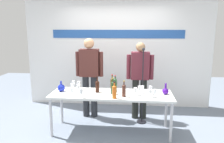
{
  "coord_description": "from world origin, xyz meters",
  "views": [
    {
      "loc": [
        0.39,
        -3.9,
        1.97
      ],
      "look_at": [
        0.0,
        0.15,
        1.14
      ],
      "focal_mm": 35.38,
      "sensor_mm": 36.0,
      "label": 1
    }
  ],
  "objects": [
    {
      "name": "wine_bottle_1",
      "position": [
        0.03,
        -0.02,
        0.88
      ],
      "size": [
        0.07,
        0.07,
        0.3
      ],
      "color": "#213A1D",
      "rests_on": "display_table"
    },
    {
      "name": "decanter_blue_left",
      "position": [
        -0.96,
        0.04,
        0.83
      ],
      "size": [
        0.14,
        0.14,
        0.2
      ],
      "color": "#1625AE",
      "rests_on": "display_table"
    },
    {
      "name": "wine_glass_left_5",
      "position": [
        -0.76,
        0.08,
        0.86
      ],
      "size": [
        0.07,
        0.07,
        0.15
      ],
      "color": "white",
      "rests_on": "display_table"
    },
    {
      "name": "wine_glass_right_5",
      "position": [
        0.44,
        -0.08,
        0.86
      ],
      "size": [
        0.07,
        0.07,
        0.15
      ],
      "color": "white",
      "rests_on": "display_table"
    },
    {
      "name": "wine_glass_right_2",
      "position": [
        0.72,
        0.02,
        0.87
      ],
      "size": [
        0.07,
        0.07,
        0.15
      ],
      "color": "white",
      "rests_on": "display_table"
    },
    {
      "name": "wine_bottle_4",
      "position": [
        -0.01,
        0.27,
        0.88
      ],
      "size": [
        0.07,
        0.07,
        0.3
      ],
      "color": "#452E0B",
      "rests_on": "display_table"
    },
    {
      "name": "wine_glass_left_3",
      "position": [
        -0.69,
        -0.18,
        0.85
      ],
      "size": [
        0.07,
        0.07,
        0.13
      ],
      "color": "white",
      "rests_on": "display_table"
    },
    {
      "name": "display_table",
      "position": [
        0.0,
        0.0,
        0.7
      ],
      "size": [
        2.24,
        0.7,
        0.76
      ],
      "color": "silver",
      "rests_on": "ground"
    },
    {
      "name": "microphone_stand",
      "position": [
        0.59,
        0.47,
        0.53
      ],
      "size": [
        0.2,
        0.2,
        1.57
      ],
      "color": "black",
      "rests_on": "ground"
    },
    {
      "name": "wine_glass_left_0",
      "position": [
        -0.8,
        0.3,
        0.86
      ],
      "size": [
        0.06,
        0.06,
        0.15
      ],
      "color": "white",
      "rests_on": "display_table"
    },
    {
      "name": "wine_glass_left_1",
      "position": [
        -0.65,
        0.18,
        0.88
      ],
      "size": [
        0.06,
        0.06,
        0.17
      ],
      "color": "white",
      "rests_on": "display_table"
    },
    {
      "name": "decanter_blue_right",
      "position": [
        0.99,
        0.04,
        0.82
      ],
      "size": [
        0.12,
        0.12,
        0.21
      ],
      "color": "#441392",
      "rests_on": "display_table"
    },
    {
      "name": "wine_glass_left_4",
      "position": [
        -0.49,
        -0.29,
        0.87
      ],
      "size": [
        0.06,
        0.06,
        0.16
      ],
      "color": "white",
      "rests_on": "display_table"
    },
    {
      "name": "wine_bottle_3",
      "position": [
        0.06,
        0.12,
        0.9
      ],
      "size": [
        0.06,
        0.06,
        0.32
      ],
      "color": "#1B3F1E",
      "rests_on": "display_table"
    },
    {
      "name": "wine_bottle_0",
      "position": [
        0.24,
        -0.17,
        0.88
      ],
      "size": [
        0.07,
        0.07,
        0.29
      ],
      "color": "#4A271E",
      "rests_on": "display_table"
    },
    {
      "name": "wine_bottle_2",
      "position": [
        -0.27,
        0.05,
        0.88
      ],
      "size": [
        0.07,
        0.07,
        0.31
      ],
      "color": "black",
      "rests_on": "display_table"
    },
    {
      "name": "wine_glass_left_2",
      "position": [
        -0.62,
        -0.01,
        0.86
      ],
      "size": [
        0.07,
        0.07,
        0.15
      ],
      "color": "white",
      "rests_on": "display_table"
    },
    {
      "name": "wine_bottle_5",
      "position": [
        0.08,
        -0.28,
        0.89
      ],
      "size": [
        0.07,
        0.07,
        0.3
      ],
      "color": "orange",
      "rests_on": "display_table"
    },
    {
      "name": "back_wall",
      "position": [
        0.0,
        1.53,
        1.5
      ],
      "size": [
        4.55,
        0.11,
        3.0
      ],
      "color": "white",
      "rests_on": "ground"
    },
    {
      "name": "wine_glass_right_1",
      "position": [
        0.7,
        -0.15,
        0.86
      ],
      "size": [
        0.07,
        0.07,
        0.14
      ],
      "color": "white",
      "rests_on": "display_table"
    },
    {
      "name": "wine_glass_right_4",
      "position": [
        0.57,
        0.07,
        0.86
      ],
      "size": [
        0.06,
        0.06,
        0.14
      ],
      "color": "white",
      "rests_on": "display_table"
    },
    {
      "name": "ground_plane",
      "position": [
        0.0,
        0.0,
        0.0
      ],
      "size": [
        10.0,
        10.0,
        0.0
      ],
      "primitive_type": "plane",
      "color": "slate"
    },
    {
      "name": "wine_glass_right_3",
      "position": [
        0.52,
        -0.04,
        0.88
      ],
      "size": [
        0.06,
        0.06,
        0.17
      ],
      "color": "white",
      "rests_on": "display_table"
    },
    {
      "name": "presenter_left",
      "position": [
        -0.54,
        0.7,
        1.0
      ],
      "size": [
        0.6,
        0.22,
        1.74
      ],
      "color": "#25272C",
      "rests_on": "ground"
    },
    {
      "name": "presenter_right",
      "position": [
        0.54,
        0.7,
        0.94
      ],
      "size": [
        0.57,
        0.22,
        1.66
      ],
      "color": "black",
      "rests_on": "ground"
    },
    {
      "name": "wine_glass_right_0",
      "position": [
        0.78,
        -0.14,
        0.86
      ],
      "size": [
        0.06,
        0.06,
        0.14
      ],
      "color": "white",
      "rests_on": "display_table"
    }
  ]
}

